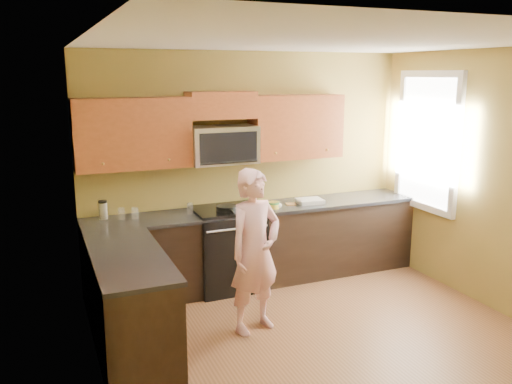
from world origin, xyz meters
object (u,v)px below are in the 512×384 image
stove (228,248)px  travel_mug (104,219)px  woman (255,251)px  frying_pan (227,210)px  butter_tub (274,208)px  microwave (223,163)px

stove → travel_mug: travel_mug is taller
woman → frying_pan: woman is taller
butter_tub → travel_mug: size_ratio=0.67×
stove → frying_pan: bearing=-109.4°
woman → travel_mug: size_ratio=7.92×
microwave → butter_tub: 0.79m
frying_pan → travel_mug: 1.34m
microwave → butter_tub: (0.54, -0.22, -0.53)m
stove → butter_tub: bearing=-10.5°
travel_mug → frying_pan: bearing=-11.9°
frying_pan → travel_mug: size_ratio=2.12×
stove → woman: size_ratio=0.60×
microwave → frying_pan: (-0.03, -0.21, -0.50)m
woman → butter_tub: 1.18m
stove → butter_tub: 0.70m
frying_pan → travel_mug: (-1.31, 0.27, -0.03)m
stove → frying_pan: (-0.03, -0.08, 0.47)m
woman → frying_pan: 1.01m
frying_pan → butter_tub: frying_pan is taller
frying_pan → butter_tub: bearing=2.5°
stove → microwave: size_ratio=1.25×
stove → woman: 1.13m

